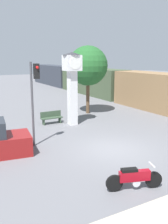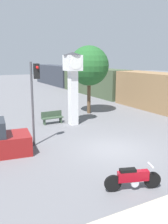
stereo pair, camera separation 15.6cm
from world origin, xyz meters
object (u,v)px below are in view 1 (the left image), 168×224
Objects in this scene: motorcycle at (134,178)px; traffic_light at (34,89)px; bench at (51,117)px; freight_train at (92,81)px; clock_tower at (72,78)px; street_tree at (88,66)px.

motorcycle is 0.45× the size of traffic_light.
freight_train is at bearing 48.28° from bench.
motorcycle is 10.01m from clock_tower.
motorcycle is at bearing -112.33° from street_tree.
traffic_light is at bearing -129.53° from freight_train.
bench is at bearing 142.33° from clock_tower.
freight_train is at bearing 81.72° from motorcycle.
motorcycle is 0.05× the size of freight_train.
motorcycle is 10.34m from bench.
traffic_light reaches higher than bench.
motorcycle is 24.90m from freight_train.
freight_train is at bearing 50.47° from traffic_light.
street_tree is 5.74m from bench.
clock_tower is 0.13× the size of freight_train.
street_tree is at bearing 86.61° from motorcycle.
freight_train is at bearing 54.06° from clock_tower.
clock_tower reaches higher than freight_train.
street_tree is 3.62× the size of bench.
clock_tower is 1.12× the size of traffic_light.
traffic_light reaches higher than freight_train.
clock_tower is 4.78m from traffic_light.
street_tree reaches higher than motorcycle.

